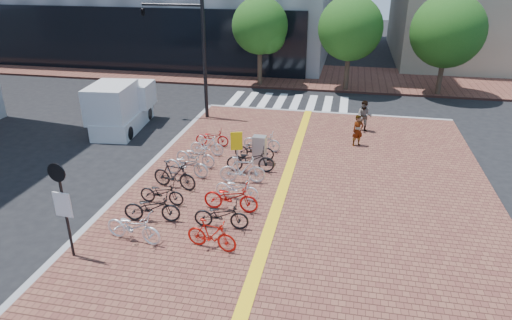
% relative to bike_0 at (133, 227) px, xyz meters
% --- Properties ---
extents(ground, '(120.00, 120.00, 0.00)m').
position_rel_bike_0_xyz_m(ground, '(2.05, 2.57, -0.66)').
color(ground, black).
rests_on(ground, ground).
extents(sidewalk, '(14.00, 34.00, 0.15)m').
position_rel_bike_0_xyz_m(sidewalk, '(5.05, -2.43, -0.58)').
color(sidewalk, brown).
rests_on(sidewalk, ground).
extents(tactile_strip, '(0.40, 34.00, 0.01)m').
position_rel_bike_0_xyz_m(tactile_strip, '(4.05, -2.43, -0.50)').
color(tactile_strip, yellow).
rests_on(tactile_strip, sidewalk).
extents(kerb_west, '(0.25, 34.00, 0.15)m').
position_rel_bike_0_xyz_m(kerb_west, '(-1.95, -2.43, -0.58)').
color(kerb_west, gray).
rests_on(kerb_west, ground).
extents(kerb_north, '(14.00, 0.25, 0.15)m').
position_rel_bike_0_xyz_m(kerb_north, '(5.05, 14.57, -0.58)').
color(kerb_north, gray).
rests_on(kerb_north, ground).
extents(far_sidewalk, '(70.00, 8.00, 0.15)m').
position_rel_bike_0_xyz_m(far_sidewalk, '(2.05, 23.57, -0.58)').
color(far_sidewalk, brown).
rests_on(far_sidewalk, ground).
extents(crosswalk, '(7.50, 4.00, 0.01)m').
position_rel_bike_0_xyz_m(crosswalk, '(2.55, 16.57, -0.65)').
color(crosswalk, silver).
rests_on(crosswalk, ground).
extents(street_trees, '(16.20, 4.60, 6.35)m').
position_rel_bike_0_xyz_m(street_trees, '(7.09, 20.03, 3.44)').
color(street_trees, '#38281E').
rests_on(street_trees, far_sidewalk).
extents(bike_0, '(2.01, 0.96, 1.01)m').
position_rel_bike_0_xyz_m(bike_0, '(0.00, 0.00, 0.00)').
color(bike_0, white).
rests_on(bike_0, sidewalk).
extents(bike_1, '(1.99, 0.92, 1.01)m').
position_rel_bike_0_xyz_m(bike_1, '(0.08, 1.25, -0.00)').
color(bike_1, black).
rests_on(bike_1, sidewalk).
extents(bike_2, '(1.71, 0.67, 0.89)m').
position_rel_bike_0_xyz_m(bike_2, '(-0.07, 2.44, -0.06)').
color(bike_2, black).
rests_on(bike_2, sidewalk).
extents(bike_3, '(1.92, 0.86, 1.11)m').
position_rel_bike_0_xyz_m(bike_3, '(-0.06, 3.69, 0.05)').
color(bike_3, black).
rests_on(bike_3, sidewalk).
extents(bike_4, '(2.01, 0.92, 1.02)m').
position_rel_bike_0_xyz_m(bike_4, '(0.02, 4.82, 0.00)').
color(bike_4, silver).
rests_on(bike_4, sidewalk).
extents(bike_5, '(1.90, 0.91, 0.96)m').
position_rel_bike_0_xyz_m(bike_5, '(0.06, 5.84, -0.03)').
color(bike_5, silver).
rests_on(bike_5, sidewalk).
extents(bike_6, '(1.57, 0.45, 0.94)m').
position_rel_bike_0_xyz_m(bike_6, '(0.19, 7.06, -0.04)').
color(bike_6, white).
rests_on(bike_6, sidewalk).
extents(bike_7, '(1.61, 0.60, 0.84)m').
position_rel_bike_0_xyz_m(bike_7, '(0.09, 8.21, -0.09)').
color(bike_7, '#A70B0F').
rests_on(bike_7, sidewalk).
extents(bike_8, '(1.70, 0.74, 0.99)m').
position_rel_bike_0_xyz_m(bike_8, '(2.51, 0.08, -0.01)').
color(bike_8, red).
rests_on(bike_8, sidewalk).
extents(bike_9, '(1.86, 0.74, 0.96)m').
position_rel_bike_0_xyz_m(bike_9, '(2.47, 1.30, -0.03)').
color(bike_9, black).
rests_on(bike_9, sidewalk).
extents(bike_10, '(1.99, 0.77, 1.03)m').
position_rel_bike_0_xyz_m(bike_10, '(2.49, 2.47, 0.01)').
color(bike_10, red).
rests_on(bike_10, sidewalk).
extents(bike_11, '(1.73, 0.78, 0.88)m').
position_rel_bike_0_xyz_m(bike_11, '(2.49, 3.36, -0.07)').
color(bike_11, white).
rests_on(bike_11, sidewalk).
extents(bike_12, '(1.87, 0.76, 1.09)m').
position_rel_bike_0_xyz_m(bike_12, '(2.39, 4.69, 0.04)').
color(bike_12, silver).
rests_on(bike_12, sidewalk).
extents(bike_13, '(2.07, 0.95, 1.05)m').
position_rel_bike_0_xyz_m(bike_13, '(2.48, 5.77, 0.02)').
color(bike_13, black).
rests_on(bike_13, sidewalk).
extents(bike_14, '(1.78, 0.63, 0.93)m').
position_rel_bike_0_xyz_m(bike_14, '(2.38, 7.05, -0.04)').
color(bike_14, black).
rests_on(bike_14, sidewalk).
extents(bike_15, '(1.81, 0.77, 0.92)m').
position_rel_bike_0_xyz_m(bike_15, '(2.51, 8.09, -0.04)').
color(bike_15, silver).
rests_on(bike_15, sidewalk).
extents(pedestrian_a, '(0.65, 0.57, 1.50)m').
position_rel_bike_0_xyz_m(pedestrian_a, '(6.82, 9.65, 0.24)').
color(pedestrian_a, gray).
rests_on(pedestrian_a, sidewalk).
extents(pedestrian_b, '(0.87, 0.73, 1.62)m').
position_rel_bike_0_xyz_m(pedestrian_b, '(7.14, 11.72, 0.30)').
color(pedestrian_b, '#525868').
rests_on(pedestrian_b, sidewalk).
extents(utility_box, '(0.58, 0.43, 1.24)m').
position_rel_bike_0_xyz_m(utility_box, '(2.67, 6.70, 0.11)').
color(utility_box, '#B2B2B7').
rests_on(utility_box, sidewalk).
extents(yellow_sign, '(0.47, 0.20, 1.78)m').
position_rel_bike_0_xyz_m(yellow_sign, '(1.96, 5.59, 0.73)').
color(yellow_sign, '#B7B7BC').
rests_on(yellow_sign, sidewalk).
extents(notice_sign, '(0.57, 0.15, 3.06)m').
position_rel_bike_0_xyz_m(notice_sign, '(-1.45, -1.14, 1.42)').
color(notice_sign, black).
rests_on(notice_sign, sidewalk).
extents(traffic_light_pole, '(3.54, 1.37, 6.60)m').
position_rel_bike_0_xyz_m(traffic_light_pole, '(-2.98, 12.35, 4.05)').
color(traffic_light_pole, black).
rests_on(traffic_light_pole, sidewalk).
extents(box_truck, '(2.40, 4.63, 2.57)m').
position_rel_bike_0_xyz_m(box_truck, '(-5.34, 9.91, 0.56)').
color(box_truck, silver).
rests_on(box_truck, ground).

